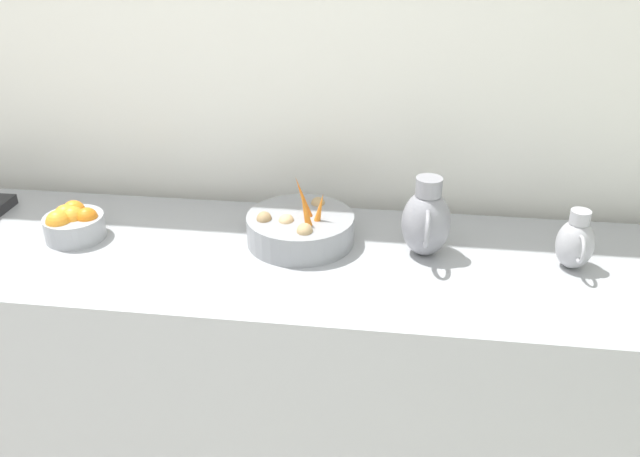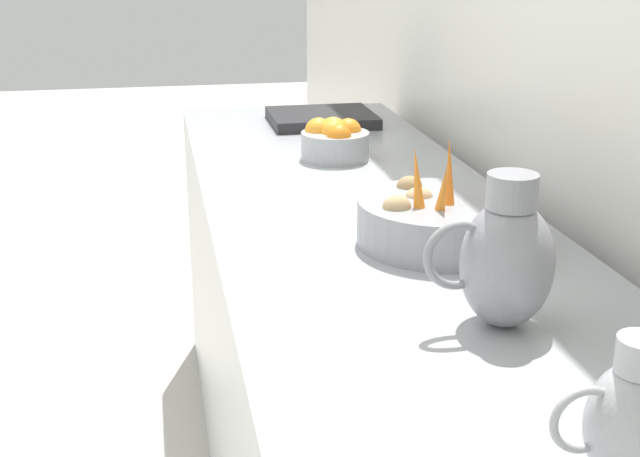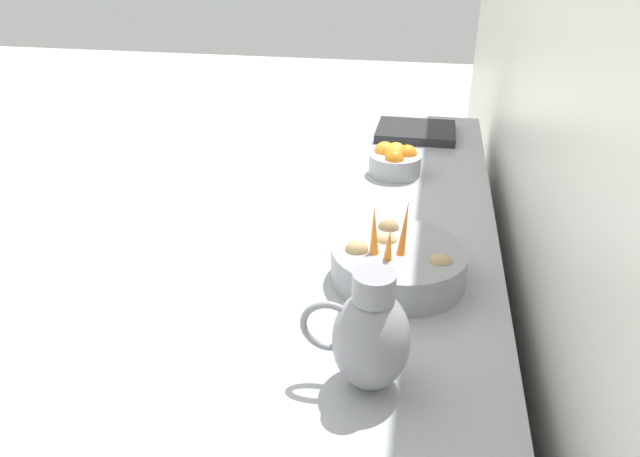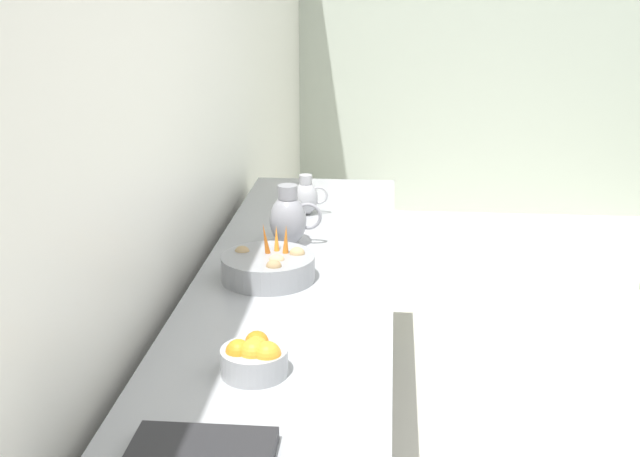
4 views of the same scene
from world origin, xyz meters
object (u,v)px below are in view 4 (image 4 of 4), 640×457
object	(u,v)px
orange_bowl	(255,357)
metal_pitcher_tall	(289,218)
metal_pitcher_short	(306,197)
vegetable_colander	(269,267)

from	to	relation	value
orange_bowl	metal_pitcher_tall	xyz separation A→B (m)	(-0.04, 1.12, 0.06)
orange_bowl	metal_pitcher_short	world-z (taller)	metal_pitcher_short
vegetable_colander	metal_pitcher_tall	world-z (taller)	metal_pitcher_tall
vegetable_colander	metal_pitcher_short	distance (m)	0.83
orange_bowl	metal_pitcher_short	distance (m)	1.56
metal_pitcher_tall	orange_bowl	bearing A→B (deg)	-87.88
vegetable_colander	metal_pitcher_tall	distance (m)	0.40
vegetable_colander	orange_bowl	world-z (taller)	vegetable_colander
vegetable_colander	metal_pitcher_tall	xyz separation A→B (m)	(0.03, 0.39, 0.07)
vegetable_colander	metal_pitcher_short	world-z (taller)	vegetable_colander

